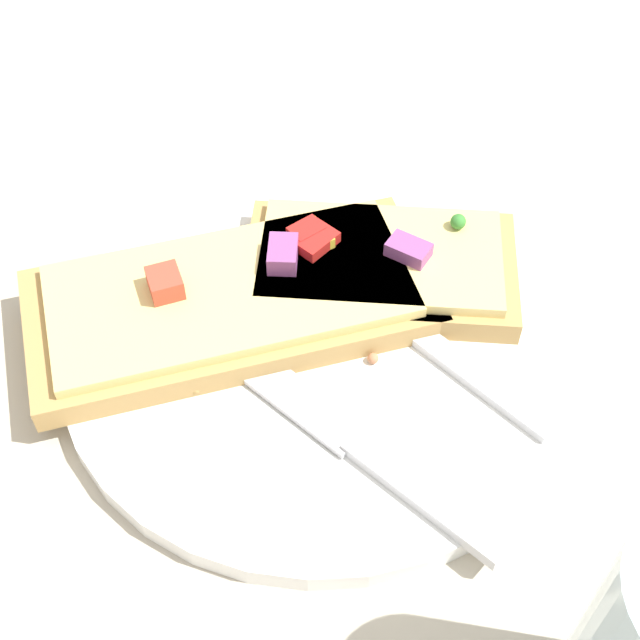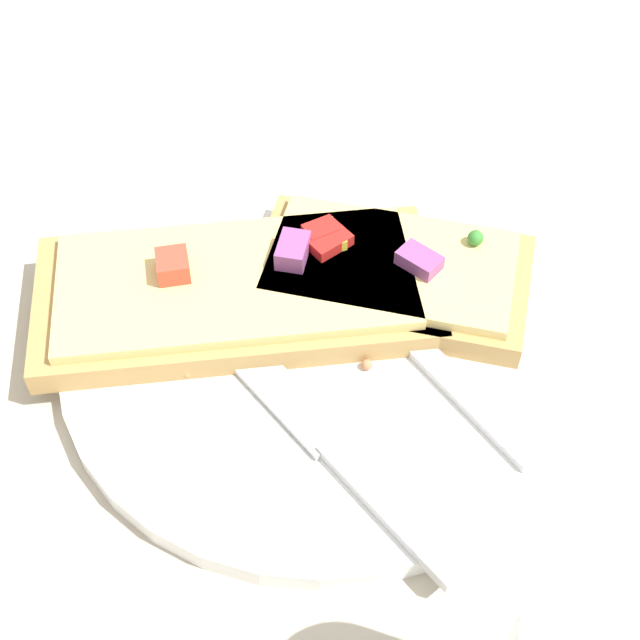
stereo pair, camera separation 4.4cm
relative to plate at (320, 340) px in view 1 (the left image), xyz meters
The scene contains 7 objects.
ground_plane 0.01m from the plate, ahead, with size 4.00×4.00×0.00m, color #BCB29E.
plate is the anchor object (origin of this frame).
fork 0.04m from the plate, 91.80° to the right, with size 0.20×0.06×0.01m.
knife 0.06m from the plate, 156.51° to the left, with size 0.22×0.08×0.01m.
pizza_slice_main 0.05m from the plate, 41.68° to the left, with size 0.14×0.22×0.03m.
pizza_slice_corner 0.05m from the plate, 71.44° to the right, with size 0.15×0.16×0.03m.
crumb_scatter 0.04m from the plate, 56.00° to the left, with size 0.09×0.10×0.01m.
Camera 1 is at (-0.24, 0.15, 0.36)m, focal length 50.00 mm.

